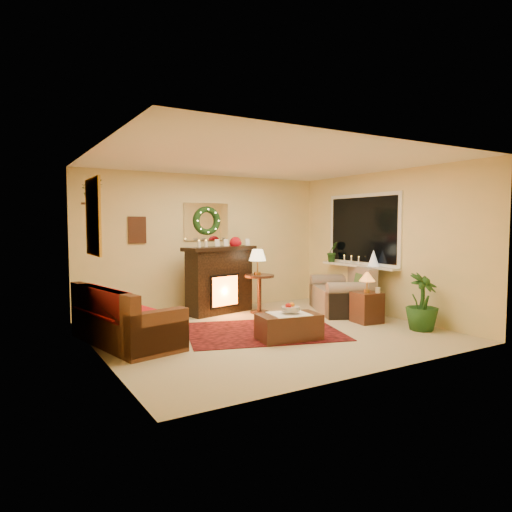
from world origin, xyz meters
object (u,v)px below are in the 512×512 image
end_table_square (367,307)px  coffee_table (289,325)px  loveseat (341,290)px  side_table_round (259,295)px  sofa (126,313)px  fireplace (220,284)px

end_table_square → coffee_table: size_ratio=0.58×
loveseat → side_table_round: (-1.38, 0.70, -0.09)m
sofa → end_table_square: (3.83, -0.73, -0.16)m
loveseat → fireplace: bearing=177.1°
fireplace → loveseat: 2.29m
coffee_table → end_table_square: bearing=17.4°
loveseat → side_table_round: loveseat is taller
sofa → end_table_square: sofa is taller
side_table_round → coffee_table: size_ratio=0.81×
sofa → fireplace: (2.07, 1.29, 0.12)m
sofa → loveseat: 4.11m
coffee_table → fireplace: bearing=97.8°
fireplace → loveseat: fireplace is taller
sofa → coffee_table: size_ratio=2.11×
fireplace → side_table_round: bearing=-42.3°
side_table_round → coffee_table: side_table_round is taller
loveseat → end_table_square: 1.00m
sofa → end_table_square: 3.90m
loveseat → coffee_table: size_ratio=1.70×
loveseat → sofa: bearing=-152.0°
side_table_round → coffee_table: (-0.67, -1.93, -0.11)m
fireplace → side_table_round: fireplace is taller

